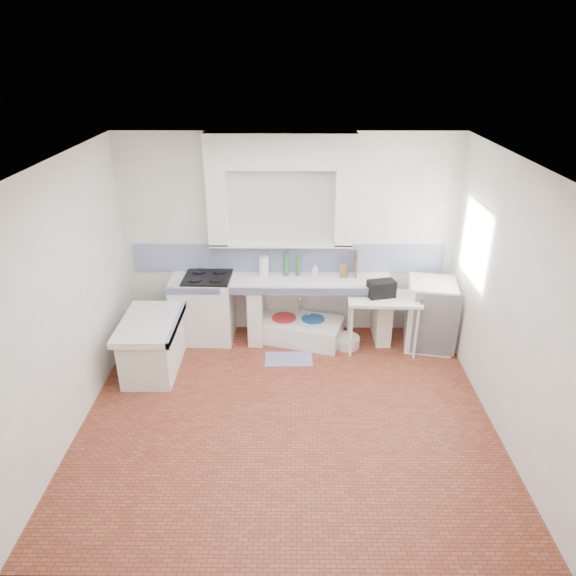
{
  "coord_description": "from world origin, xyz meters",
  "views": [
    {
      "loc": [
        0.04,
        -4.78,
        3.78
      ],
      "look_at": [
        0.0,
        1.0,
        1.1
      ],
      "focal_mm": 32.87,
      "sensor_mm": 36.0,
      "label": 1
    }
  ],
  "objects_px": {
    "stove": "(210,308)",
    "sink": "(300,331)",
    "side_table": "(382,324)",
    "fridge": "(430,314)"
  },
  "relations": [
    {
      "from": "stove",
      "to": "side_table",
      "type": "relative_size",
      "value": 0.97
    },
    {
      "from": "stove",
      "to": "sink",
      "type": "xyz_separation_m",
      "value": [
        1.25,
        -0.06,
        -0.32
      ]
    },
    {
      "from": "stove",
      "to": "side_table",
      "type": "distance_m",
      "value": 2.36
    },
    {
      "from": "side_table",
      "to": "fridge",
      "type": "distance_m",
      "value": 0.67
    },
    {
      "from": "stove",
      "to": "side_table",
      "type": "bearing_deg",
      "value": -5.73
    },
    {
      "from": "sink",
      "to": "side_table",
      "type": "height_order",
      "value": "side_table"
    },
    {
      "from": "side_table",
      "to": "fridge",
      "type": "bearing_deg",
      "value": 12.33
    },
    {
      "from": "sink",
      "to": "stove",
      "type": "bearing_deg",
      "value": -166.06
    },
    {
      "from": "side_table",
      "to": "fridge",
      "type": "xyz_separation_m",
      "value": [
        0.66,
        0.12,
        0.08
      ]
    },
    {
      "from": "side_table",
      "to": "sink",
      "type": "bearing_deg",
      "value": 169.29
    }
  ]
}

